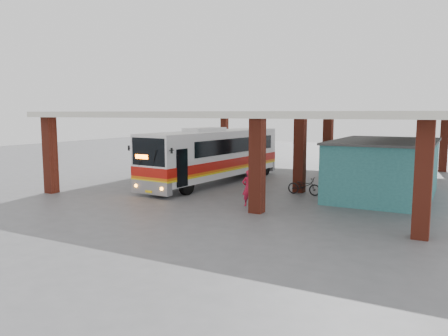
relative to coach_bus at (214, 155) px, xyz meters
name	(u,v)px	position (x,y,z in m)	size (l,w,h in m)	color
ground	(230,196)	(3.02, -3.54, -1.81)	(90.00, 90.00, 0.00)	#515154
brick_columns	(286,151)	(4.45, 1.46, 0.36)	(20.10, 21.60, 4.35)	maroon
canopy_roof	(282,114)	(3.52, 2.96, 2.69)	(21.00, 23.00, 0.30)	silver
shop_building	(384,168)	(10.52, 0.46, -0.25)	(5.20, 8.20, 3.11)	#2D6F71
coach_bus	(214,155)	(0.00, 0.00, 0.00)	(3.68, 12.70, 3.65)	white
motorcycle	(304,186)	(6.54, -1.22, -1.32)	(0.66, 1.89, 1.00)	black
pedestrian	(248,188)	(5.04, -5.38, -0.91)	(0.66, 0.43, 1.81)	red
red_chair	(347,181)	(8.12, 2.46, -1.43)	(0.54, 0.54, 0.83)	red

